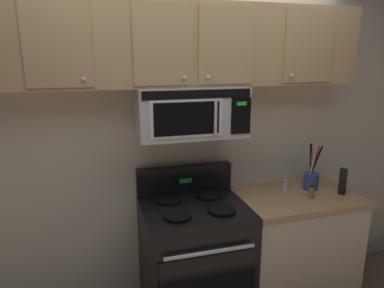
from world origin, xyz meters
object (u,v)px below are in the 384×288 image
(over_range_microwave, at_px, (190,111))
(salt_shaker, at_px, (285,186))
(pepper_mill, at_px, (343,181))
(stove_range, at_px, (194,259))
(utensil_crock_blue, at_px, (311,178))
(spice_jar, at_px, (312,192))

(over_range_microwave, relative_size, salt_shaker, 8.26)
(pepper_mill, bearing_deg, salt_shaker, 155.57)
(stove_range, bearing_deg, utensil_crock_blue, 3.82)
(spice_jar, bearing_deg, salt_shaker, 120.83)
(stove_range, height_order, over_range_microwave, over_range_microwave)
(over_range_microwave, height_order, salt_shaker, over_range_microwave)
(utensil_crock_blue, height_order, salt_shaker, utensil_crock_blue)
(stove_range, relative_size, pepper_mill, 5.39)
(salt_shaker, relative_size, spice_jar, 0.85)
(utensil_crock_blue, relative_size, spice_jar, 3.49)
(salt_shaker, bearing_deg, over_range_microwave, 177.94)
(stove_range, xyz_separation_m, salt_shaker, (0.79, 0.09, 0.48))
(stove_range, height_order, spice_jar, stove_range)
(pepper_mill, relative_size, spice_jar, 1.92)
(over_range_microwave, height_order, utensil_crock_blue, over_range_microwave)
(pepper_mill, bearing_deg, utensil_crock_blue, 137.72)
(over_range_microwave, xyz_separation_m, spice_jar, (0.90, -0.22, -0.62))
(over_range_microwave, bearing_deg, spice_jar, -13.60)
(stove_range, bearing_deg, salt_shaker, 6.39)
(pepper_mill, distance_m, spice_jar, 0.29)
(stove_range, distance_m, salt_shaker, 0.92)
(over_range_microwave, height_order, spice_jar, over_range_microwave)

